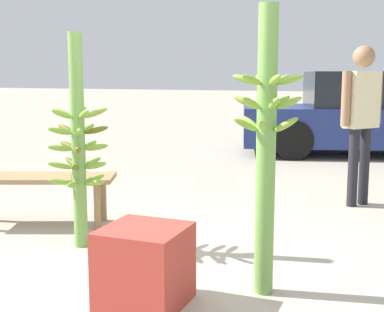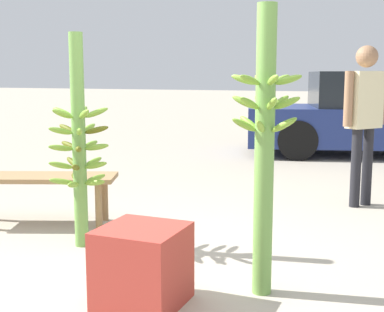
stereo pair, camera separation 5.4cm
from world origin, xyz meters
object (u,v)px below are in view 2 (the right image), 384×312
vendor_person (364,110)px  parked_car (373,115)px  banana_stalk_center (264,145)px  market_bench (39,183)px  banana_stalk_left (79,144)px  produce_crate (142,266)px

vendor_person → parked_car: 3.80m
banana_stalk_center → vendor_person: banana_stalk_center is taller
parked_car → market_bench: bearing=140.2°
banana_stalk_left → produce_crate: (0.94, -0.77, -0.57)m
banana_stalk_left → parked_car: size_ratio=0.38×
vendor_person → produce_crate: vendor_person is taller
market_bench → produce_crate: produce_crate is taller
banana_stalk_left → banana_stalk_center: size_ratio=0.95×
banana_stalk_center → parked_car: size_ratio=0.40×
vendor_person → market_bench: size_ratio=1.15×
vendor_person → produce_crate: (-0.94, -2.93, -0.74)m
banana_stalk_left → parked_car: (1.72, 5.94, -0.15)m
market_bench → produce_crate: (1.62, -1.14, -0.15)m
banana_stalk_center → parked_car: banana_stalk_center is taller
market_bench → produce_crate: size_ratio=3.02×
banana_stalk_center → parked_car: 6.30m
vendor_person → parked_car: bearing=39.5°
banana_stalk_center → parked_car: bearing=88.2°
vendor_person → produce_crate: 3.17m
banana_stalk_left → market_bench: size_ratio=1.17×
market_bench → vendor_person: bearing=13.7°
banana_stalk_center → banana_stalk_left: bearing=167.2°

